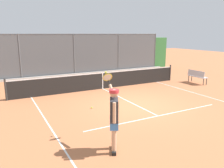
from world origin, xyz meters
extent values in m
plane|color=#B76B42|center=(0.00, 0.00, 0.00)|extent=(60.00, 60.00, 0.00)
cube|color=white|center=(0.00, 1.47, 0.00)|extent=(6.20, 0.05, 0.01)
cube|color=white|center=(-3.97, 1.02, 0.00)|extent=(0.05, 9.14, 0.01)
cube|color=white|center=(3.97, 1.02, 0.00)|extent=(0.05, 9.14, 0.01)
cube|color=white|center=(0.00, -1.04, 0.00)|extent=(0.05, 5.03, 0.01)
cylinder|color=#565B60|center=(-7.71, -8.56, 1.57)|extent=(0.07, 0.07, 3.13)
cylinder|color=#565B60|center=(-3.86, -8.56, 1.57)|extent=(0.07, 0.07, 3.13)
cylinder|color=#565B60|center=(0.00, -8.56, 1.57)|extent=(0.07, 0.07, 3.13)
cylinder|color=#565B60|center=(3.86, -8.56, 1.57)|extent=(0.07, 0.07, 3.13)
cylinder|color=#565B60|center=(0.00, -8.56, 3.09)|extent=(15.42, 0.05, 0.05)
cube|color=#565B60|center=(0.00, -8.56, 1.57)|extent=(15.42, 0.02, 3.13)
cube|color=#387A3D|center=(0.00, -9.21, 1.38)|extent=(18.42, 0.90, 2.77)
cube|color=#ADADA8|center=(0.00, -8.38, 0.07)|extent=(16.42, 0.18, 0.15)
cylinder|color=#2D2D2D|center=(-5.10, -3.55, 0.54)|extent=(0.09, 0.09, 1.07)
cylinder|color=#2D2D2D|center=(5.10, -3.55, 0.54)|extent=(0.09, 0.09, 1.07)
cube|color=black|center=(0.00, -3.55, 0.46)|extent=(10.11, 0.02, 0.91)
cube|color=white|center=(0.00, -3.55, 0.94)|extent=(10.11, 0.04, 0.05)
cube|color=white|center=(0.00, -3.55, 0.46)|extent=(0.05, 0.04, 0.91)
cube|color=black|center=(2.85, 3.15, 0.04)|extent=(0.22, 0.28, 0.09)
cylinder|color=tan|center=(2.85, 3.15, 0.49)|extent=(0.13, 0.13, 0.81)
cube|color=black|center=(2.73, 2.90, 0.04)|extent=(0.22, 0.28, 0.09)
cylinder|color=tan|center=(2.73, 2.90, 0.49)|extent=(0.13, 0.13, 0.81)
cube|color=#3D7AC6|center=(2.79, 3.02, 0.82)|extent=(0.39, 0.48, 0.26)
cube|color=#2D2D33|center=(2.79, 3.02, 1.19)|extent=(0.41, 0.54, 0.58)
cylinder|color=tan|center=(2.93, 3.29, 1.21)|extent=(0.08, 0.08, 0.54)
cylinder|color=tan|center=(2.62, 2.59, 1.59)|extent=(0.15, 0.40, 0.30)
sphere|color=tan|center=(2.79, 3.02, 1.63)|extent=(0.22, 0.22, 0.22)
cylinder|color=red|center=(2.79, 3.02, 1.69)|extent=(0.35, 0.35, 0.08)
cube|color=red|center=(2.73, 2.91, 1.66)|extent=(0.26, 0.27, 0.02)
cylinder|color=black|center=(2.58, 2.34, 1.76)|extent=(0.06, 0.17, 0.13)
torus|color=gold|center=(2.54, 2.16, 1.88)|extent=(0.32, 0.23, 0.26)
cylinder|color=silver|center=(2.54, 2.16, 1.88)|extent=(0.27, 0.18, 0.21)
sphere|color=#C1D138|center=(2.51, 1.98, 2.00)|extent=(0.07, 0.07, 0.07)
sphere|color=#C1D138|center=(1.93, -0.58, 0.03)|extent=(0.07, 0.07, 0.07)
cube|color=#B7B7BC|center=(-6.05, -2.03, 0.44)|extent=(0.38, 1.30, 0.05)
cube|color=#B7B7BC|center=(-5.88, -2.03, 0.66)|extent=(0.09, 1.30, 0.36)
cylinder|color=#333338|center=(-6.19, -1.43, 0.22)|extent=(0.04, 0.04, 0.44)
cylinder|color=#333338|center=(-6.19, -2.63, 0.22)|extent=(0.04, 0.04, 0.44)
cylinder|color=#333338|center=(-5.91, -1.43, 0.22)|extent=(0.04, 0.04, 0.44)
cylinder|color=#333338|center=(-5.91, -2.63, 0.22)|extent=(0.04, 0.04, 0.44)
camera|label=1|loc=(5.44, 7.95, 3.14)|focal=36.03mm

